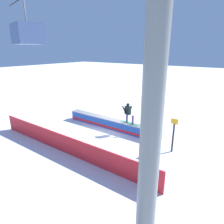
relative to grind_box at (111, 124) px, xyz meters
The scene contains 6 objects.
ground_plane 0.33m from the grind_box, ahead, with size 120.00×120.00×0.00m, color white.
grind_box is the anchor object (origin of this frame).
snowboarder 1.85m from the grind_box, behind, with size 1.48×0.51×1.42m.
ski_lift 11.13m from the grind_box, 134.99° to the left, with size 23.36×6.50×8.75m.
safety_fence 4.47m from the grind_box, 90.00° to the left, with size 11.76×0.06×1.07m, color red.
trail_marker 5.01m from the grind_box, behind, with size 0.40×0.10×2.00m.
Camera 1 is at (-8.08, 11.07, 5.63)m, focal length 31.73 mm.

